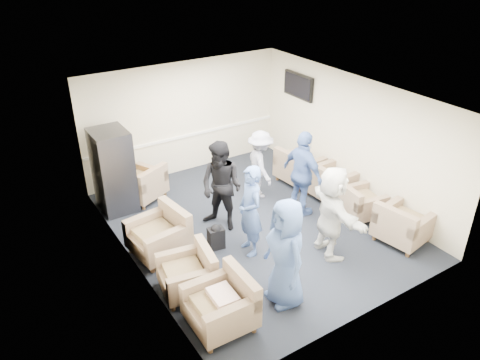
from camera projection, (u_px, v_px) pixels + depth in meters
floor at (254, 225)px, 9.50m from camera, size 6.00×6.00×0.00m
ceiling at (256, 96)px, 8.23m from camera, size 6.00×6.00×0.00m
back_wall at (184, 118)px, 11.10m from camera, size 5.00×0.02×2.70m
front_wall at (374, 244)px, 6.63m from camera, size 5.00×0.02×2.70m
left_wall at (129, 201)px, 7.68m from camera, size 0.02×6.00×2.70m
right_wall at (351, 138)px, 10.05m from camera, size 0.02×6.00×2.70m
chair_rail at (186, 136)px, 11.30m from camera, size 4.98×0.04×0.06m
tv at (298, 86)px, 11.03m from camera, size 0.10×1.00×0.58m
armchair_left_near at (224, 306)px, 6.93m from camera, size 0.92×0.92×0.72m
armchair_left_mid at (190, 274)px, 7.61m from camera, size 0.96×0.96×0.67m
armchair_left_far at (161, 236)px, 8.51m from camera, size 1.04×1.04×0.74m
armchair_right_near at (401, 226)px, 8.82m from camera, size 1.02×1.02×0.71m
armchair_right_midnear at (359, 204)px, 9.62m from camera, size 0.90×0.90×0.64m
armchair_right_midfar at (329, 183)px, 10.33m from camera, size 0.92×0.92×0.71m
armchair_right_far at (298, 168)px, 10.96m from camera, size 0.97×0.97×0.72m
armchair_corner at (143, 185)px, 10.26m from camera, size 1.15×1.15×0.69m
vending_machine at (114, 171)px, 9.68m from camera, size 0.72×0.84×1.78m
backpack at (216, 236)px, 8.70m from camera, size 0.32×0.25×0.50m
pillow at (223, 297)px, 6.84m from camera, size 0.37×0.48×0.13m
person_front_left at (286, 253)px, 7.14m from camera, size 0.69×0.96×1.83m
person_mid_left at (250, 211)px, 8.32m from camera, size 0.51×0.69×1.74m
person_back_left at (221, 187)px, 9.02m from camera, size 1.02×1.10×1.83m
person_back_right at (260, 165)px, 10.20m from camera, size 0.79×1.10×1.54m
person_mid_right at (303, 174)px, 9.47m from camera, size 0.52×1.10×1.84m
person_front_right at (332, 212)px, 8.26m from camera, size 0.88×1.71×1.76m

